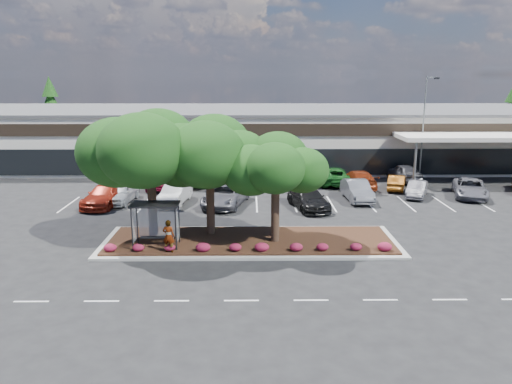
{
  "coord_description": "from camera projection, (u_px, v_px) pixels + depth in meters",
  "views": [
    {
      "loc": [
        -1.94,
        -25.1,
        10.1
      ],
      "look_at": [
        -1.62,
        6.68,
        2.6
      ],
      "focal_mm": 35.0,
      "sensor_mm": 36.0,
      "label": 1
    }
  ],
  "objects": [
    {
      "name": "ground",
      "position": [
        287.0,
        268.0,
        26.76
      ],
      "size": [
        160.0,
        160.0,
        0.0
      ],
      "primitive_type": "plane",
      "color": "black",
      "rests_on": "ground"
    },
    {
      "name": "retail_store",
      "position": [
        268.0,
        135.0,
        59.04
      ],
      "size": [
        80.4,
        25.2,
        6.25
      ],
      "color": "beige",
      "rests_on": "ground"
    },
    {
      "name": "landscape_island",
      "position": [
        250.0,
        241.0,
        30.61
      ],
      "size": [
        18.0,
        6.0,
        0.26
      ],
      "color": "#9E9E99",
      "rests_on": "ground"
    },
    {
      "name": "lane_markings",
      "position": [
        275.0,
        214.0,
        36.9
      ],
      "size": [
        33.12,
        20.06,
        0.01
      ],
      "color": "silver",
      "rests_on": "ground"
    },
    {
      "name": "shrub_row",
      "position": [
        250.0,
        247.0,
        28.48
      ],
      "size": [
        17.0,
        0.8,
        0.5
      ],
      "primitive_type": null,
      "color": "maroon",
      "rests_on": "landscape_island"
    },
    {
      "name": "bus_shelter",
      "position": [
        156.0,
        212.0,
        29.03
      ],
      "size": [
        2.75,
        1.55,
        2.59
      ],
      "color": "black",
      "rests_on": "landscape_island"
    },
    {
      "name": "island_tree_west",
      "position": [
        151.0,
        175.0,
        30.1
      ],
      "size": [
        7.2,
        7.2,
        7.89
      ],
      "primitive_type": null,
      "color": "#18340F",
      "rests_on": "landscape_island"
    },
    {
      "name": "island_tree_mid",
      "position": [
        210.0,
        177.0,
        30.88
      ],
      "size": [
        6.6,
        6.6,
        7.32
      ],
      "primitive_type": null,
      "color": "#18340F",
      "rests_on": "landscape_island"
    },
    {
      "name": "island_tree_east",
      "position": [
        275.0,
        189.0,
        29.55
      ],
      "size": [
        5.8,
        5.8,
        6.5
      ],
      "primitive_type": null,
      "color": "#18340F",
      "rests_on": "landscape_island"
    },
    {
      "name": "conifer_north_west",
      "position": [
        52.0,
        112.0,
        70.09
      ],
      "size": [
        4.4,
        4.4,
        10.0
      ],
      "primitive_type": "cone",
      "color": "#18340F",
      "rests_on": "ground"
    },
    {
      "name": "conifer_north_east",
      "position": [
        511.0,
        116.0,
        68.89
      ],
      "size": [
        3.96,
        3.96,
        9.0
      ],
      "primitive_type": "cone",
      "color": "#18340F",
      "rests_on": "ground"
    },
    {
      "name": "person_waiting",
      "position": [
        169.0,
        236.0,
        28.19
      ],
      "size": [
        0.76,
        0.57,
        1.88
      ],
      "primitive_type": "imported",
      "rotation": [
        0.0,
        0.0,
        2.96
      ],
      "color": "#594C47",
      "rests_on": "landscape_island"
    },
    {
      "name": "light_pole",
      "position": [
        424.0,
        134.0,
        48.68
      ],
      "size": [
        1.43,
        0.5,
        9.98
      ],
      "rotation": [
        0.0,
        0.0,
        0.02
      ],
      "color": "#9E9E99",
      "rests_on": "ground"
    },
    {
      "name": "car_0",
      "position": [
        121.0,
        193.0,
        40.25
      ],
      "size": [
        2.4,
        4.95,
        1.63
      ],
      "primitive_type": "imported",
      "rotation": [
        0.0,
        0.0,
        -0.1
      ],
      "color": "#A2A7AE",
      "rests_on": "ground"
    },
    {
      "name": "car_1",
      "position": [
        106.0,
        195.0,
        39.33
      ],
      "size": [
        3.15,
        6.01,
        1.66
      ],
      "primitive_type": "imported",
      "rotation": [
        0.0,
        0.0,
        -0.15
      ],
      "color": "maroon",
      "rests_on": "ground"
    },
    {
      "name": "car_2",
      "position": [
        175.0,
        194.0,
        39.89
      ],
      "size": [
        2.36,
        4.99,
        1.58
      ],
      "primitive_type": "imported",
      "rotation": [
        0.0,
        0.0,
        -0.15
      ],
      "color": "silver",
      "rests_on": "ground"
    },
    {
      "name": "car_3",
      "position": [
        226.0,
        195.0,
        39.32
      ],
      "size": [
        4.1,
        6.46,
        1.66
      ],
      "primitive_type": "imported",
      "rotation": [
        0.0,
        0.0,
        -0.24
      ],
      "color": "#5C5C64",
      "rests_on": "ground"
    },
    {
      "name": "car_4",
      "position": [
        308.0,
        198.0,
        38.42
      ],
      "size": [
        3.38,
        5.8,
        1.58
      ],
      "primitive_type": "imported",
      "rotation": [
        0.0,
        0.0,
        0.23
      ],
      "color": "black",
      "rests_on": "ground"
    },
    {
      "name": "car_5",
      "position": [
        357.0,
        190.0,
        40.92
      ],
      "size": [
        2.0,
        5.12,
        1.66
      ],
      "primitive_type": "imported",
      "rotation": [
        0.0,
        0.0,
        0.05
      ],
      "color": "#5A5C62",
      "rests_on": "ground"
    },
    {
      "name": "car_6",
      "position": [
        417.0,
        189.0,
        42.08
      ],
      "size": [
        2.98,
        4.29,
        1.34
      ],
      "primitive_type": "imported",
      "rotation": [
        0.0,
        0.0,
        -0.43
      ],
      "color": "#4D4C53",
      "rests_on": "ground"
    },
    {
      "name": "car_7",
      "position": [
        470.0,
        188.0,
        42.02
      ],
      "size": [
        4.07,
        6.0,
        1.53
      ],
      "primitive_type": "imported",
      "rotation": [
        0.0,
        0.0,
        -0.31
      ],
      "color": "slate",
      "rests_on": "ground"
    },
    {
      "name": "car_9",
      "position": [
        165.0,
        179.0,
        45.58
      ],
      "size": [
        2.83,
        6.02,
        1.66
      ],
      "primitive_type": "imported",
      "rotation": [
        0.0,
        0.0,
        3.15
      ],
      "color": "maroon",
      "rests_on": "ground"
    },
    {
      "name": "car_10",
      "position": [
        177.0,
        175.0,
        47.46
      ],
      "size": [
        2.52,
        5.02,
        1.64
      ],
      "primitive_type": "imported",
      "rotation": [
        0.0,
        0.0,
        3.02
      ],
      "color": "silver",
      "rests_on": "ground"
    },
    {
      "name": "car_11",
      "position": [
        201.0,
        178.0,
        46.46
      ],
      "size": [
        3.01,
        5.17,
        1.41
      ],
      "primitive_type": "imported",
      "rotation": [
        0.0,
        0.0,
        2.92
      ],
      "color": "#B5B5B5",
      "rests_on": "ground"
    },
    {
      "name": "car_12",
      "position": [
        304.0,
        175.0,
        47.58
      ],
      "size": [
        3.72,
        6.04,
        1.56
      ],
      "primitive_type": "imported",
      "rotation": [
        0.0,
        0.0,
        3.35
      ],
      "color": "#4F4E55",
      "rests_on": "ground"
    },
    {
      "name": "car_13",
      "position": [
        334.0,
        176.0,
        47.05
      ],
      "size": [
        2.85,
        5.8,
        1.58
      ],
      "primitive_type": "imported",
      "rotation": [
        0.0,
        0.0,
        3.1
      ],
      "color": "#144E18",
      "rests_on": "ground"
    },
    {
      "name": "car_14",
      "position": [
        358.0,
        179.0,
        45.33
      ],
      "size": [
        2.84,
        5.81,
        1.63
      ],
      "primitive_type": "imported",
      "rotation": [
        0.0,
        0.0,
        3.24
      ],
      "color": "maroon",
      "rests_on": "ground"
    },
    {
      "name": "car_15",
      "position": [
        396.0,
        182.0,
        44.8
      ],
      "size": [
        2.61,
        4.28,
        1.33
      ],
      "primitive_type": "imported",
      "rotation": [
        0.0,
        0.0,
        2.82
      ],
      "color": "brown",
      "rests_on": "ground"
    },
    {
      "name": "car_16",
      "position": [
        404.0,
        172.0,
        48.32
      ],
      "size": [
        2.53,
        5.2,
        1.71
      ],
      "primitive_type": "imported",
      "rotation": [
        0.0,
        0.0,
        3.25
      ],
      "color": "#4F5056",
      "rests_on": "ground"
    }
  ]
}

